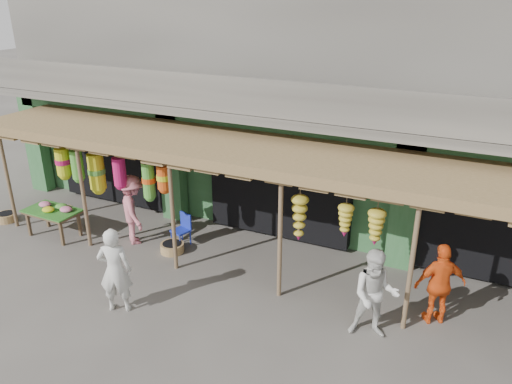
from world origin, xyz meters
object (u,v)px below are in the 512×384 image
at_px(blue_chair, 183,227).
at_px(person_vendor, 440,284).
at_px(person_right, 375,295).
at_px(person_shopper, 133,210).
at_px(flower_table, 53,211).
at_px(person_front, 115,270).

bearing_deg(blue_chair, person_vendor, 11.84).
height_order(person_right, person_shopper, person_shopper).
xyz_separation_m(person_right, person_shopper, (-6.10, 1.07, 0.01)).
bearing_deg(person_shopper, person_vendor, -141.21).
bearing_deg(person_vendor, person_shopper, -30.85).
distance_m(flower_table, person_right, 8.17).
xyz_separation_m(person_vendor, person_shopper, (-7.10, 0.17, 0.05)).
distance_m(blue_chair, person_vendor, 6.02).
relative_size(flower_table, person_vendor, 0.87).
distance_m(person_front, person_shopper, 2.80).
bearing_deg(person_front, person_right, 171.86).
xyz_separation_m(flower_table, person_vendor, (9.15, 0.41, 0.15)).
relative_size(person_front, person_right, 1.02).
relative_size(flower_table, person_right, 0.82).
relative_size(flower_table, blue_chair, 1.78).
xyz_separation_m(flower_table, person_shopper, (2.05, 0.58, 0.20)).
bearing_deg(person_front, flower_table, -51.62).
height_order(person_vendor, person_shopper, person_shopper).
distance_m(blue_chair, person_front, 2.87).
distance_m(person_front, person_right, 4.84).
bearing_deg(person_right, person_front, -178.32).
xyz_separation_m(blue_chair, person_shopper, (-1.12, -0.42, 0.43)).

